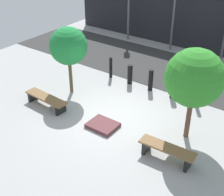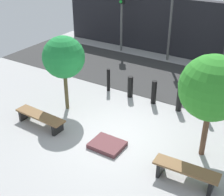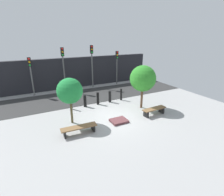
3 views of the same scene
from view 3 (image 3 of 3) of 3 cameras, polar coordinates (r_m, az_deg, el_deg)
The scene contains 17 objects.
ground_plane at distance 11.43m, azimuth 0.72°, elevation -6.49°, with size 18.00×18.00×0.00m, color #9F9F9F.
road_strip at distance 15.65m, azimuth -7.87°, elevation 0.77°, with size 18.00×4.08×0.01m, color #313131.
building_facade at distance 18.29m, azimuth -11.62°, elevation 8.18°, with size 16.20×0.50×3.00m, color black.
bench_left at distance 9.75m, azimuth -10.69°, elevation -9.73°, with size 1.96×0.56×0.42m.
bench_right at distance 12.03m, azimuth 13.59°, elevation -3.87°, with size 1.76×0.53×0.48m.
planter_bed at distance 10.91m, azimuth 2.27°, elevation -7.45°, with size 1.01×0.82×0.14m, color brown.
tree_behind_left_bench at distance 10.35m, azimuth -13.64°, elevation 2.22°, with size 1.50×1.50×2.80m.
tree_behind_right_bench at distance 12.50m, azimuth 10.04°, elevation 6.25°, with size 1.84×1.84×3.13m.
bollard_far_left at distance 12.88m, azimuth -13.18°, elevation -1.56°, with size 0.14×0.14×0.97m, color black.
bollard_left at distance 13.15m, azimuth -8.80°, elevation -1.00°, with size 0.22×0.22×0.88m, color black.
bollard_center at distance 13.48m, azimuth -4.64°, elevation -0.16°, with size 0.20×0.20×0.95m, color black.
bollard_right at distance 13.89m, azimuth -0.70°, elevation 0.43°, with size 0.22×0.22×0.91m, color black.
bollard_far_right at distance 14.35m, azimuth 3.01°, elevation 1.16°, with size 0.15×0.15×0.96m, color black.
traffic_light_west at distance 16.57m, azimuth -25.08°, elevation 8.44°, with size 0.28×0.27×3.34m.
traffic_light_mid_west at distance 16.84m, azimuth -15.66°, elevation 11.31°, with size 0.28×0.27×4.06m.
traffic_light_mid_east at distance 17.62m, azimuth -6.57°, elevation 12.49°, with size 0.28×0.27×4.17m.
traffic_light_east at distance 18.85m, azimuth 1.63°, elevation 11.82°, with size 0.28×0.27×3.53m.
Camera 3 is at (-4.83, -9.03, 5.06)m, focal length 28.00 mm.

